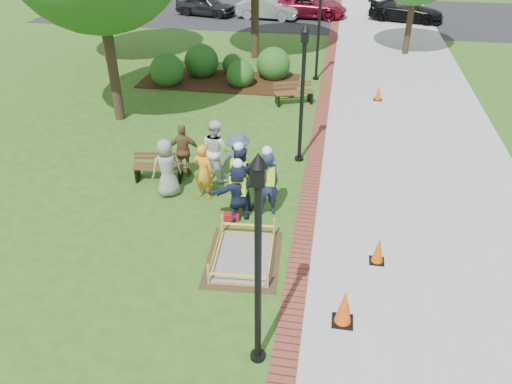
% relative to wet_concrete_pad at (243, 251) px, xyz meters
% --- Properties ---
extents(ground, '(100.00, 100.00, 0.00)m').
position_rel_wet_concrete_pad_xyz_m(ground, '(-0.44, 0.20, -0.23)').
color(ground, '#285116').
rests_on(ground, ground).
extents(sidewalk, '(6.00, 60.00, 0.02)m').
position_rel_wet_concrete_pad_xyz_m(sidewalk, '(4.56, 10.20, -0.22)').
color(sidewalk, '#9E9E99').
rests_on(sidewalk, ground).
extents(brick_edging, '(0.50, 60.00, 0.03)m').
position_rel_wet_concrete_pad_xyz_m(brick_edging, '(1.31, 10.20, -0.22)').
color(brick_edging, maroon).
rests_on(brick_edging, ground).
extents(mulch_bed, '(7.00, 3.00, 0.05)m').
position_rel_wet_concrete_pad_xyz_m(mulch_bed, '(-3.44, 12.20, -0.21)').
color(mulch_bed, '#381E0F').
rests_on(mulch_bed, ground).
extents(parking_lot, '(36.00, 12.00, 0.01)m').
position_rel_wet_concrete_pad_xyz_m(parking_lot, '(-0.44, 27.20, -0.23)').
color(parking_lot, black).
rests_on(parking_lot, ground).
extents(wet_concrete_pad, '(1.85, 2.41, 0.55)m').
position_rel_wet_concrete_pad_xyz_m(wet_concrete_pad, '(0.00, 0.00, 0.00)').
color(wet_concrete_pad, '#47331E').
rests_on(wet_concrete_pad, ground).
extents(bench_near, '(1.53, 0.70, 0.80)m').
position_rel_wet_concrete_pad_xyz_m(bench_near, '(-3.17, 3.24, 0.02)').
color(bench_near, brown).
rests_on(bench_near, ground).
extents(bench_far, '(1.64, 1.06, 0.85)m').
position_rel_wet_concrete_pad_xyz_m(bench_far, '(0.13, 10.02, 0.04)').
color(bench_far, brown).
rests_on(bench_far, ground).
extents(cone_front, '(0.43, 0.43, 0.84)m').
position_rel_wet_concrete_pad_xyz_m(cone_front, '(2.34, -1.66, 0.17)').
color(cone_front, black).
rests_on(cone_front, ground).
extents(cone_back, '(0.35, 0.35, 0.68)m').
position_rel_wet_concrete_pad_xyz_m(cone_back, '(3.08, 0.39, 0.09)').
color(cone_back, black).
rests_on(cone_back, ground).
extents(cone_far, '(0.34, 0.34, 0.66)m').
position_rel_wet_concrete_pad_xyz_m(cone_far, '(3.49, 10.98, 0.09)').
color(cone_far, black).
rests_on(cone_far, ground).
extents(toolbox, '(0.44, 0.29, 0.20)m').
position_rel_wet_concrete_pad_xyz_m(toolbox, '(-0.61, 1.52, -0.13)').
color(toolbox, '#A60C1A').
rests_on(toolbox, ground).
extents(lamp_near, '(0.28, 0.28, 4.26)m').
position_rel_wet_concrete_pad_xyz_m(lamp_near, '(0.81, -2.80, 2.25)').
color(lamp_near, black).
rests_on(lamp_near, ground).
extents(lamp_mid, '(0.28, 0.28, 4.26)m').
position_rel_wet_concrete_pad_xyz_m(lamp_mid, '(0.81, 5.20, 2.25)').
color(lamp_mid, black).
rests_on(lamp_mid, ground).
extents(lamp_far, '(0.28, 0.28, 4.26)m').
position_rel_wet_concrete_pad_xyz_m(lamp_far, '(0.81, 13.20, 2.25)').
color(lamp_far, black).
rests_on(lamp_far, ground).
extents(shrub_a, '(1.49, 1.49, 1.49)m').
position_rel_wet_concrete_pad_xyz_m(shrub_a, '(-5.60, 11.41, -0.23)').
color(shrub_a, '#154919').
rests_on(shrub_a, ground).
extents(shrub_b, '(1.56, 1.56, 1.56)m').
position_rel_wet_concrete_pad_xyz_m(shrub_b, '(-4.43, 12.86, -0.23)').
color(shrub_b, '#154919').
rests_on(shrub_b, ground).
extents(shrub_c, '(1.21, 1.21, 1.21)m').
position_rel_wet_concrete_pad_xyz_m(shrub_c, '(-2.40, 11.75, -0.23)').
color(shrub_c, '#154919').
rests_on(shrub_c, ground).
extents(shrub_d, '(1.53, 1.53, 1.53)m').
position_rel_wet_concrete_pad_xyz_m(shrub_d, '(-1.13, 13.01, -0.23)').
color(shrub_d, '#154919').
rests_on(shrub_d, ground).
extents(shrub_e, '(1.01, 1.01, 1.01)m').
position_rel_wet_concrete_pad_xyz_m(shrub_e, '(-3.05, 13.35, -0.23)').
color(shrub_e, '#154919').
rests_on(shrub_e, ground).
extents(casual_person_a, '(0.65, 0.59, 1.71)m').
position_rel_wet_concrete_pad_xyz_m(casual_person_a, '(-2.62, 2.47, 0.62)').
color(casual_person_a, gray).
rests_on(casual_person_a, ground).
extents(casual_person_b, '(0.59, 0.46, 1.62)m').
position_rel_wet_concrete_pad_xyz_m(casual_person_b, '(-1.59, 2.51, 0.58)').
color(casual_person_b, orange).
rests_on(casual_person_b, ground).
extents(casual_person_c, '(0.70, 0.67, 1.86)m').
position_rel_wet_concrete_pad_xyz_m(casual_person_c, '(-1.51, 3.65, 0.69)').
color(casual_person_c, silver).
rests_on(casual_person_c, ground).
extents(casual_person_d, '(0.58, 0.42, 1.64)m').
position_rel_wet_concrete_pad_xyz_m(casual_person_d, '(-2.48, 3.62, 0.59)').
color(casual_person_d, brown).
rests_on(casual_person_d, ground).
extents(casual_person_e, '(0.62, 0.48, 1.73)m').
position_rel_wet_concrete_pad_xyz_m(casual_person_e, '(-0.72, 3.10, 0.63)').
color(casual_person_e, '#3A3C65').
rests_on(casual_person_e, ground).
extents(hivis_worker_a, '(0.62, 0.55, 1.77)m').
position_rel_wet_concrete_pad_xyz_m(hivis_worker_a, '(-0.43, 1.60, 0.65)').
color(hivis_worker_a, '#1A2446').
rests_on(hivis_worker_a, ground).
extents(hivis_worker_b, '(0.69, 0.59, 1.99)m').
position_rel_wet_concrete_pad_xyz_m(hivis_worker_b, '(0.24, 1.99, 0.75)').
color(hivis_worker_b, '#192B41').
rests_on(hivis_worker_b, ground).
extents(hivis_worker_c, '(0.60, 0.42, 1.94)m').
position_rel_wet_concrete_pad_xyz_m(hivis_worker_c, '(-0.53, 2.19, 0.73)').
color(hivis_worker_c, '#1C2B49').
rests_on(hivis_worker_c, ground).
extents(parked_car_a, '(3.03, 4.98, 1.51)m').
position_rel_wet_concrete_pad_xyz_m(parked_car_a, '(-7.47, 25.26, -0.23)').
color(parked_car_a, black).
rests_on(parked_car_a, ground).
extents(parked_car_b, '(2.45, 4.64, 1.45)m').
position_rel_wet_concrete_pad_xyz_m(parked_car_b, '(-3.17, 24.93, -0.23)').
color(parked_car_b, '#A8A8AD').
rests_on(parked_car_b, ground).
extents(parked_car_c, '(2.27, 4.83, 1.54)m').
position_rel_wet_concrete_pad_xyz_m(parked_car_c, '(-0.58, 25.91, -0.23)').
color(parked_car_c, maroon).
rests_on(parked_car_c, ground).
extents(parked_car_d, '(3.04, 4.94, 1.50)m').
position_rel_wet_concrete_pad_xyz_m(parked_car_d, '(5.76, 25.80, -0.23)').
color(parked_car_d, black).
rests_on(parked_car_d, ground).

